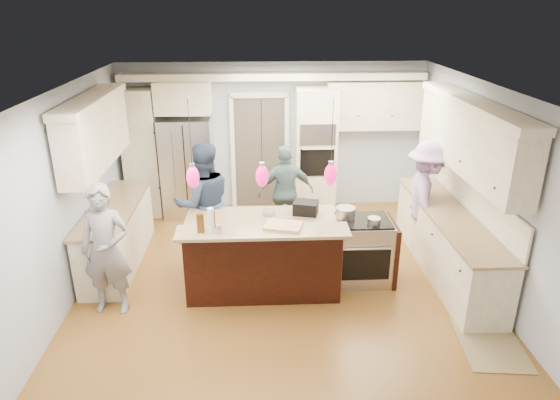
% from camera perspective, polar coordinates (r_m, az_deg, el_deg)
% --- Properties ---
extents(ground_plane, '(6.00, 6.00, 0.00)m').
position_cam_1_polar(ground_plane, '(7.04, 0.14, -9.79)').
color(ground_plane, '#926028').
rests_on(ground_plane, ground).
extents(room_shell, '(5.54, 6.04, 2.72)m').
position_cam_1_polar(room_shell, '(6.28, 0.16, 4.47)').
color(room_shell, '#B2BCC6').
rests_on(room_shell, ground).
extents(refrigerator, '(0.90, 0.70, 1.80)m').
position_cam_1_polar(refrigerator, '(9.15, -10.47, 3.70)').
color(refrigerator, '#B7B7BC').
rests_on(refrigerator, ground).
extents(oven_column, '(0.72, 0.69, 2.30)m').
position_cam_1_polar(oven_column, '(9.08, 4.04, 5.53)').
color(oven_column, '#FFF4CE').
rests_on(oven_column, ground).
extents(back_upper_cabinets, '(5.30, 0.61, 2.54)m').
position_cam_1_polar(back_upper_cabinets, '(8.99, -5.57, 8.73)').
color(back_upper_cabinets, '#FFF4CE').
rests_on(back_upper_cabinets, ground).
extents(right_counter_run, '(0.64, 3.10, 2.51)m').
position_cam_1_polar(right_counter_run, '(7.36, 19.41, -0.49)').
color(right_counter_run, '#FFF4CE').
rests_on(right_counter_run, ground).
extents(left_cabinets, '(0.64, 2.30, 2.51)m').
position_cam_1_polar(left_cabinets, '(7.59, -18.94, 0.27)').
color(left_cabinets, '#FFF4CE').
rests_on(left_cabinets, ground).
extents(kitchen_island, '(2.10, 1.46, 1.12)m').
position_cam_1_polar(kitchen_island, '(6.86, -1.95, -6.05)').
color(kitchen_island, black).
rests_on(kitchen_island, ground).
extents(island_range, '(0.82, 0.71, 0.92)m').
position_cam_1_polar(island_range, '(7.09, 9.53, -5.64)').
color(island_range, '#B7B7BC').
rests_on(island_range, ground).
extents(pendant_lights, '(1.75, 0.15, 1.03)m').
position_cam_1_polar(pendant_lights, '(5.80, -2.06, 2.80)').
color(pendant_lights, black).
rests_on(pendant_lights, ground).
extents(person_bar_end, '(0.66, 0.46, 1.70)m').
position_cam_1_polar(person_bar_end, '(6.50, -19.26, -5.42)').
color(person_bar_end, slate).
rests_on(person_bar_end, ground).
extents(person_far_left, '(1.06, 0.93, 1.84)m').
position_cam_1_polar(person_far_left, '(7.42, -8.70, -0.37)').
color(person_far_left, '#2B3954').
rests_on(person_far_left, ground).
extents(person_far_right, '(0.96, 0.50, 1.57)m').
position_cam_1_polar(person_far_right, '(8.14, 0.67, 0.90)').
color(person_far_right, slate).
rests_on(person_far_right, ground).
extents(person_range_side, '(0.83, 1.25, 1.80)m').
position_cam_1_polar(person_range_side, '(7.89, 16.33, 0.17)').
color(person_range_side, '#B393C6').
rests_on(person_range_side, ground).
extents(floor_rug, '(0.79, 1.07, 0.01)m').
position_cam_1_polar(floor_rug, '(6.47, 22.90, -14.89)').
color(floor_rug, '#998453').
rests_on(floor_rug, ground).
extents(water_bottle, '(0.09, 0.09, 0.32)m').
position_cam_1_polar(water_bottle, '(5.94, -7.91, -2.36)').
color(water_bottle, silver).
rests_on(water_bottle, kitchen_island).
extents(beer_bottle_a, '(0.08, 0.08, 0.24)m').
position_cam_1_polar(beer_bottle_a, '(5.99, -9.24, -2.63)').
color(beer_bottle_a, '#462C0C').
rests_on(beer_bottle_a, kitchen_island).
extents(beer_bottle_b, '(0.07, 0.07, 0.24)m').
position_cam_1_polar(beer_bottle_b, '(5.98, -8.94, -2.64)').
color(beer_bottle_b, '#462C0C').
rests_on(beer_bottle_b, kitchen_island).
extents(beer_bottle_c, '(0.06, 0.06, 0.21)m').
position_cam_1_polar(beer_bottle_c, '(6.09, -7.64, -2.28)').
color(beer_bottle_c, '#462C0C').
rests_on(beer_bottle_c, kitchen_island).
extents(drink_can, '(0.08, 0.08, 0.12)m').
position_cam_1_polar(drink_can, '(5.94, -6.92, -3.39)').
color(drink_can, '#B7B7BC').
rests_on(drink_can, kitchen_island).
extents(cutting_board, '(0.51, 0.42, 0.03)m').
position_cam_1_polar(cutting_board, '(6.10, 0.37, -2.96)').
color(cutting_board, tan).
rests_on(cutting_board, kitchen_island).
extents(pot_large, '(0.27, 0.27, 0.16)m').
position_cam_1_polar(pot_large, '(6.87, 7.49, -1.47)').
color(pot_large, '#B7B7BC').
rests_on(pot_large, island_range).
extents(pot_small, '(0.17, 0.17, 0.09)m').
position_cam_1_polar(pot_small, '(6.77, 10.69, -2.36)').
color(pot_small, '#B7B7BC').
rests_on(pot_small, island_range).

